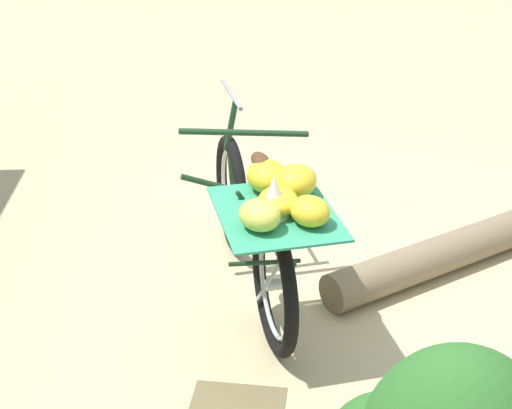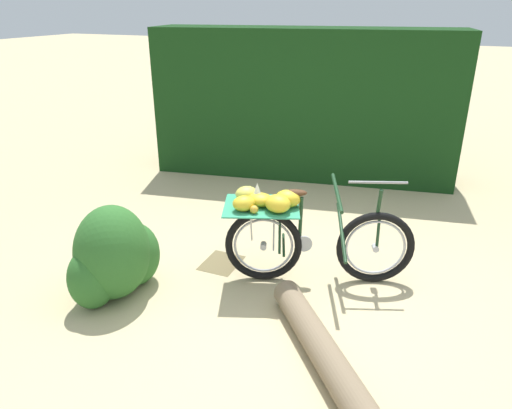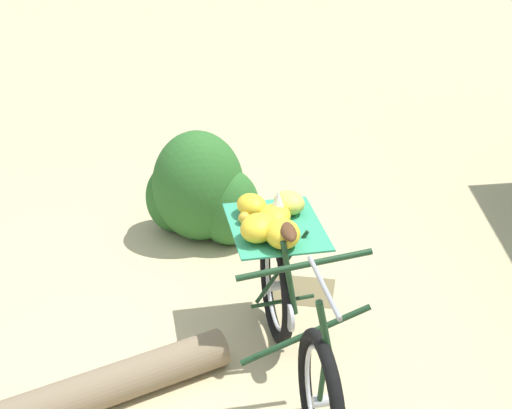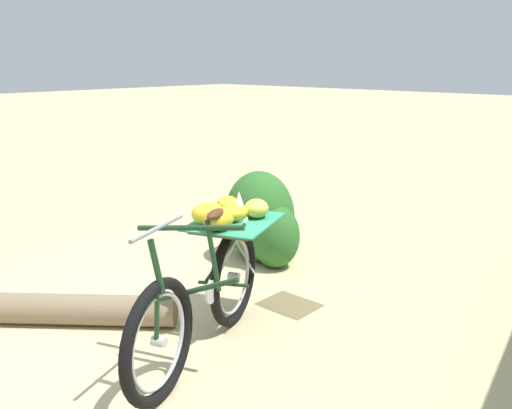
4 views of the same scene
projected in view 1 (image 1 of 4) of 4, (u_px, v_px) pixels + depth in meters
ground_plane at (297, 315)px, 4.22m from camera, size 60.00×60.00×0.00m
bicycle at (259, 222)px, 4.07m from camera, size 0.97×1.77×1.03m
fallen_log at (495, 235)px, 4.80m from camera, size 2.11×1.78×0.23m
leaf_litter_patch at (236, 409)px, 3.55m from camera, size 0.44×0.36×0.01m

